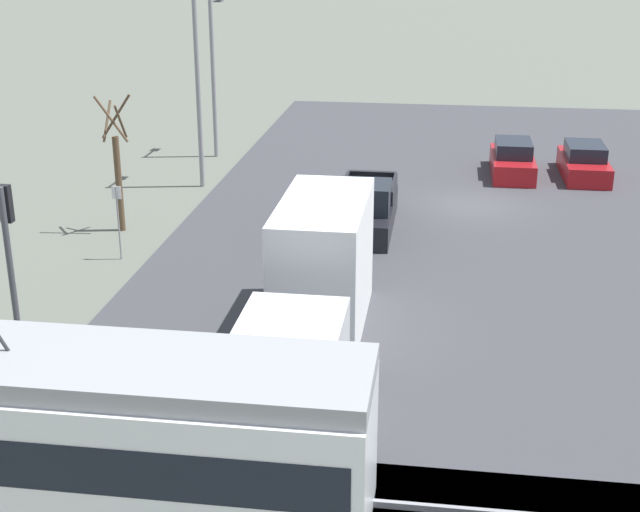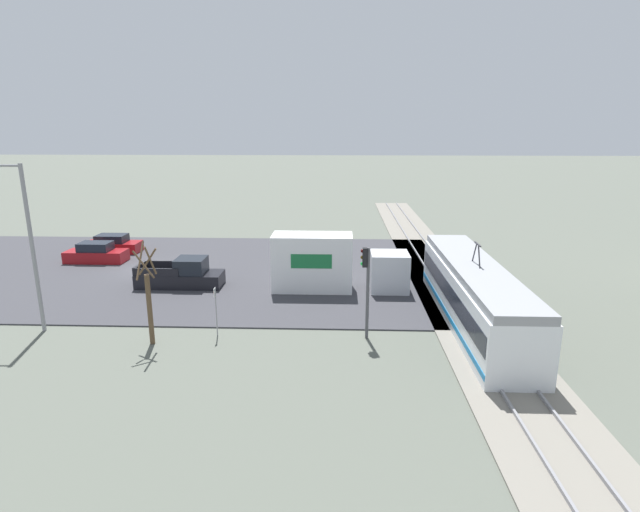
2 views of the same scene
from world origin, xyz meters
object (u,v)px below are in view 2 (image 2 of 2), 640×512
at_px(sedan_car_0, 112,245).
at_px(traffic_light_pole, 366,280).
at_px(street_tree, 149,299).
at_px(sedan_car_1, 96,254).
at_px(no_parking_sign, 216,307).
at_px(street_lamp_near_crossing, 27,238).
at_px(box_truck, 331,264).
at_px(pickup_truck, 182,275).
at_px(light_rail_tram, 474,294).

distance_m(sedan_car_0, traffic_light_pole, 26.59).
distance_m(sedan_car_0, street_tree, 20.58).
distance_m(sedan_car_1, no_parking_sign, 18.82).
bearing_deg(street_lamp_near_crossing, box_truck, 115.61).
distance_m(box_truck, traffic_light_pole, 7.83).
bearing_deg(pickup_truck, traffic_light_pole, 56.16).
relative_size(sedan_car_1, street_tree, 0.91).
relative_size(box_truck, no_parking_sign, 3.40).
bearing_deg(no_parking_sign, sedan_car_1, -137.00).
height_order(pickup_truck, sedan_car_0, pickup_truck).
bearing_deg(box_truck, sedan_car_0, -116.71).
relative_size(traffic_light_pole, street_lamp_near_crossing, 0.54).
xyz_separation_m(light_rail_tram, box_truck, (-5.34, -7.71, 0.11)).
distance_m(sedan_car_0, no_parking_sign, 21.30).
bearing_deg(no_parking_sign, sedan_car_0, -142.54).
height_order(light_rail_tram, box_truck, light_rail_tram).
distance_m(light_rail_tram, sedan_car_0, 30.14).
relative_size(light_rail_tram, box_truck, 1.72).
relative_size(sedan_car_1, no_parking_sign, 1.79).
height_order(pickup_truck, no_parking_sign, no_parking_sign).
xyz_separation_m(sedan_car_0, street_lamp_near_crossing, (16.55, 3.56, 4.25)).
relative_size(pickup_truck, street_lamp_near_crossing, 0.65).
relative_size(pickup_truck, no_parking_sign, 2.18).
bearing_deg(traffic_light_pole, street_lamp_near_crossing, -90.99).
distance_m(sedan_car_1, street_tree, 17.84).
xyz_separation_m(pickup_truck, street_lamp_near_crossing, (7.57, -5.16, 4.14)).
relative_size(pickup_truck, traffic_light_pole, 1.20).
xyz_separation_m(pickup_truck, street_tree, (8.94, 1.27, 1.49)).
bearing_deg(sedan_car_0, sedan_car_1, 2.23).
bearing_deg(no_parking_sign, light_rail_tram, 99.38).
bearing_deg(no_parking_sign, box_truck, 143.19).
bearing_deg(street_lamp_near_crossing, light_rail_tram, 94.69).
bearing_deg(light_rail_tram, no_parking_sign, -80.62).
relative_size(sedan_car_0, traffic_light_pole, 0.99).
bearing_deg(sedan_car_1, street_tree, -146.28).
distance_m(traffic_light_pole, street_lamp_near_crossing, 16.98).
distance_m(street_lamp_near_crossing, no_parking_sign, 9.98).
relative_size(box_truck, traffic_light_pole, 1.86).
height_order(sedan_car_0, traffic_light_pole, traffic_light_pole).
height_order(light_rail_tram, pickup_truck, light_rail_tram).
bearing_deg(no_parking_sign, traffic_light_pole, 90.38).
relative_size(light_rail_tram, street_tree, 2.96).
distance_m(light_rail_tram, no_parking_sign, 13.53).
height_order(light_rail_tram, sedan_car_0, light_rail_tram).
relative_size(traffic_light_pole, street_tree, 0.93).
bearing_deg(sedan_car_0, box_truck, 63.29).
bearing_deg(no_parking_sign, street_tree, -70.74).
relative_size(street_tree, street_lamp_near_crossing, 0.58).
xyz_separation_m(light_rail_tram, sedan_car_0, (-14.69, -26.30, -0.95)).
height_order(box_truck, pickup_truck, box_truck).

